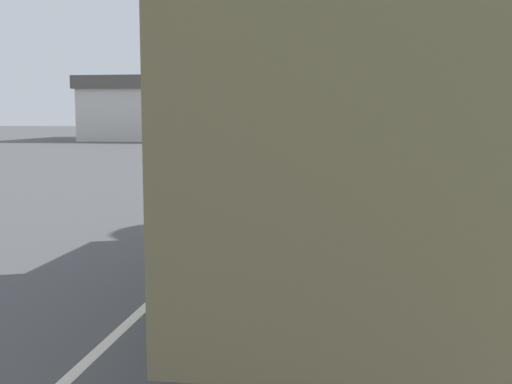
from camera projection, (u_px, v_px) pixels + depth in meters
The scene contains 9 objects.
ground_plane at pixel (309, 156), 33.96m from camera, with size 180.00×180.00×0.00m, color #4C4C4F.
lane_centre_stripe at pixel (309, 156), 33.96m from camera, with size 0.12×120.00×0.00m.
sidewalk_right at pixel (395, 155), 33.30m from camera, with size 1.80×120.00×0.12m.
grass_strip_right at pixel (483, 157), 32.66m from camera, with size 7.00×120.00×0.02m.
military_truck at pixel (348, 162), 7.24m from camera, with size 2.31×7.87×2.83m.
car_nearest_ahead at pixel (330, 158), 21.28m from camera, with size 1.90×4.39×1.56m.
car_second_ahead at pixel (283, 141), 36.79m from camera, with size 1.91×4.34×1.50m.
car_third_ahead at pixel (304, 133), 50.01m from camera, with size 1.81×4.08×1.73m.
building_distant at pixel (177, 109), 57.70m from camera, with size 13.75×14.09×5.35m.
Camera 1 is at (2.21, 6.01, 2.10)m, focal length 45.00 mm.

